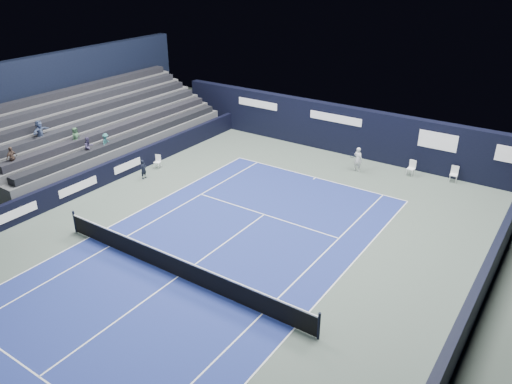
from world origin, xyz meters
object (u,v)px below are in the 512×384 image
folding_chair_back_a (412,165)px  tennis_net (177,266)px  tennis_player (358,159)px  folding_chair_back_b (454,173)px  line_judge_chair (158,160)px

folding_chair_back_a → tennis_net: bearing=-100.1°
tennis_player → folding_chair_back_b: bearing=17.9°
line_judge_chair → folding_chair_back_a: bearing=12.3°
folding_chair_back_b → tennis_net: size_ratio=0.07×
folding_chair_back_a → tennis_net: 16.05m
folding_chair_back_a → line_judge_chair: 15.19m
folding_chair_back_a → tennis_player: size_ratio=0.62×
line_judge_chair → tennis_player: bearing=14.1°
tennis_player → folding_chair_back_a: bearing=23.1°
folding_chair_back_b → line_judge_chair: bearing=-159.0°
line_judge_chair → tennis_net: tennis_net is taller
folding_chair_back_b → tennis_player: tennis_player is taller
folding_chair_back_b → line_judge_chair: size_ratio=1.14×
line_judge_chair → tennis_net: (8.69, -7.82, 0.04)m
tennis_net → folding_chair_back_a: bearing=73.8°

